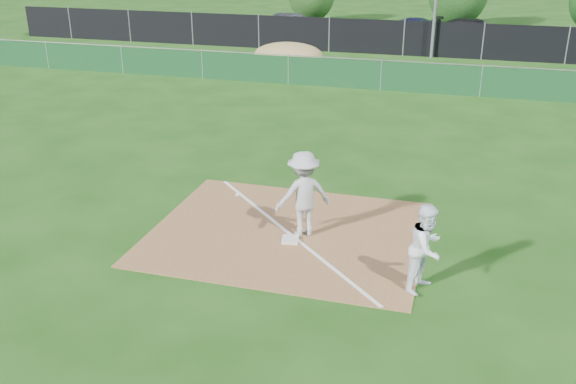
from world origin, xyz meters
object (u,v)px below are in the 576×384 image
object	(u,v)px
car_left	(296,25)
runner	(427,248)
play_at_first	(303,194)
car_mid	(422,32)
car_right	(475,31)
first_base	(290,239)

from	to	relation	value
car_left	runner	bearing A→B (deg)	-178.81
play_at_first	car_left	xyz separation A→B (m)	(-7.21, 25.60, -0.16)
runner	car_mid	xyz separation A→B (m)	(-2.53, 27.33, -0.16)
play_at_first	car_left	bearing A→B (deg)	105.73
car_mid	car_right	world-z (taller)	car_mid
play_at_first	car_mid	bearing A→B (deg)	89.44
play_at_first	runner	xyz separation A→B (m)	(2.78, -1.57, -0.12)
car_right	first_base	bearing A→B (deg)	-176.48
runner	car_mid	bearing A→B (deg)	27.54
runner	car_left	distance (m)	28.94
play_at_first	runner	distance (m)	3.19
first_base	play_at_first	world-z (taller)	play_at_first
first_base	car_mid	bearing A→B (deg)	89.05
play_at_first	car_right	world-z (taller)	play_at_first
first_base	car_left	distance (m)	26.95
first_base	car_mid	xyz separation A→B (m)	(0.43, 26.17, 0.65)
first_base	play_at_first	size ratio (longest dim) A/B	0.16
runner	car_left	size ratio (longest dim) A/B	0.36
first_base	runner	size ratio (longest dim) A/B	0.20
play_at_first	car_mid	size ratio (longest dim) A/B	0.51
play_at_first	car_right	bearing A→B (deg)	83.23
first_base	car_left	size ratio (longest dim) A/B	0.07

